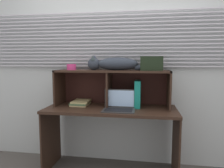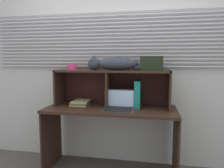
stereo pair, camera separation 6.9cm
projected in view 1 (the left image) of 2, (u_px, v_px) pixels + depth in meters
name	position (u px, v px, depth m)	size (l,w,h in m)	color
back_panel_with_blinds	(115.00, 63.00, 2.62)	(4.40, 0.08, 2.50)	#B7BBB9
desk	(111.00, 121.00, 2.37)	(1.47, 0.57, 0.76)	#311F15
hutch_shelf_unit	(112.00, 81.00, 2.46)	(1.31, 0.34, 0.42)	#311F15
cat	(114.00, 64.00, 2.40)	(0.80, 0.17, 0.18)	#2C323C
laptop	(119.00, 106.00, 2.26)	(0.34, 0.24, 0.21)	#2F2F2F
binder_upright	(138.00, 94.00, 2.39)	(0.06, 0.23, 0.31)	#157E6D
book_stack	(81.00, 103.00, 2.51)	(0.21, 0.25, 0.05)	tan
small_basket	(72.00, 67.00, 2.48)	(0.11, 0.11, 0.07)	#D8377B
storage_box	(151.00, 63.00, 2.33)	(0.24, 0.19, 0.16)	black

